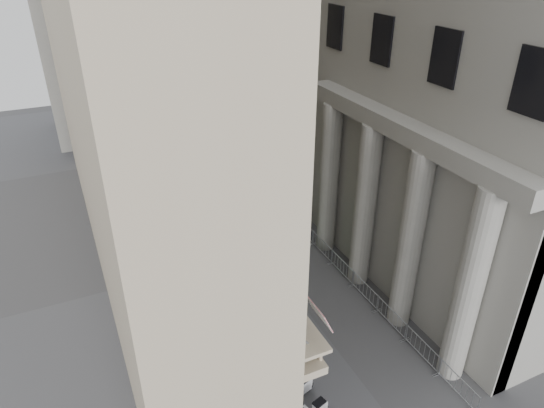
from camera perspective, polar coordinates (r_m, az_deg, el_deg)
The scene contains 25 objects.
iron_fence at distance 30.65m, azimuth -7.87°, elevation -8.61°, with size 0.30×28.00×1.40m, color black, non-canonical shape.
blue_awning at distance 39.48m, azimuth 0.29°, elevation 0.88°, with size 1.60×3.00×3.00m, color navy, non-canonical shape.
scooter_3 at distance 23.94m, azimuth 3.19°, elevation -21.78°, with size 0.56×1.40×1.50m, color white, non-canonical shape.
scooter_4 at distance 24.73m, azimuth 1.64°, elevation -19.56°, with size 0.56×1.40×1.50m, color white, non-canonical shape.
scooter_5 at distance 25.57m, azimuth 0.22°, elevation -17.48°, with size 0.56×1.40×1.50m, color white, non-canonical shape.
scooter_6 at distance 26.45m, azimuth -1.07°, elevation -15.53°, with size 0.56×1.40×1.50m, color white, non-canonical shape.
scooter_7 at distance 27.37m, azimuth -2.26°, elevation -13.69°, with size 0.56×1.40×1.50m, color white, non-canonical shape.
scooter_8 at distance 28.33m, azimuth -3.35°, elevation -11.98°, with size 0.56×1.40×1.50m, color white, non-canonical shape.
scooter_9 at distance 29.32m, azimuth -4.36°, elevation -10.37°, with size 0.56×1.40×1.50m, color white, non-canonical shape.
scooter_10 at distance 30.34m, azimuth -5.29°, elevation -8.87°, with size 0.56×1.40×1.50m, color white, non-canonical shape.
scooter_11 at distance 31.39m, azimuth -6.15°, elevation -7.46°, with size 0.56×1.40×1.50m, color white, non-canonical shape.
scooter_12 at distance 32.46m, azimuth -6.95°, elevation -6.15°, with size 0.56×1.40×1.50m, color white, non-canonical shape.
barrier_0 at distance 25.50m, azimuth 20.85°, elevation -20.16°, with size 0.60×2.40×1.10m, color #A4A7AC, non-canonical shape.
barrier_1 at distance 26.62m, azimuth 17.07°, elevation -16.80°, with size 0.60×2.40×1.10m, color #A4A7AC, non-canonical shape.
barrier_2 at distance 27.92m, azimuth 13.73°, elevation -13.67°, with size 0.60×2.40×1.10m, color #A4A7AC, non-canonical shape.
barrier_3 at distance 29.37m, azimuth 10.78°, elevation -10.80°, with size 0.60×2.40×1.10m, color #A4A7AC, non-canonical shape.
barrier_4 at distance 30.96m, azimuth 8.17°, elevation -8.19°, with size 0.60×2.40×1.10m, color #A4A7AC, non-canonical shape.
barrier_5 at distance 32.67m, azimuth 5.85°, elevation -5.83°, with size 0.60×2.40×1.10m, color #A4A7AC, non-canonical shape.
barrier_6 at distance 34.47m, azimuth 3.79°, elevation -3.70°, with size 0.60×2.40×1.10m, color #A4A7AC, non-canonical shape.
security_tent at distance 35.44m, azimuth -8.39°, elevation 2.51°, with size 4.38×4.38×3.56m.
street_lamp at distance 29.59m, azimuth -5.83°, elevation 1.81°, with size 2.62×1.25×8.56m.
info_kiosk at distance 31.42m, azimuth -5.45°, elevation -5.42°, with size 0.54×0.85×1.74m.
pedestrian_a at distance 34.62m, azimuth -2.98°, elevation -1.72°, with size 0.67×0.44×1.84m, color #0E1338.
pedestrian_b at distance 44.24m, azimuth -4.66°, elevation 5.09°, with size 0.74×0.58×1.53m, color black.
pedestrian_c at distance 41.36m, azimuth -7.13°, elevation 3.48°, with size 0.93×0.61×1.91m, color black.
Camera 1 is at (-10.56, -5.64, 18.47)m, focal length 32.00 mm.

